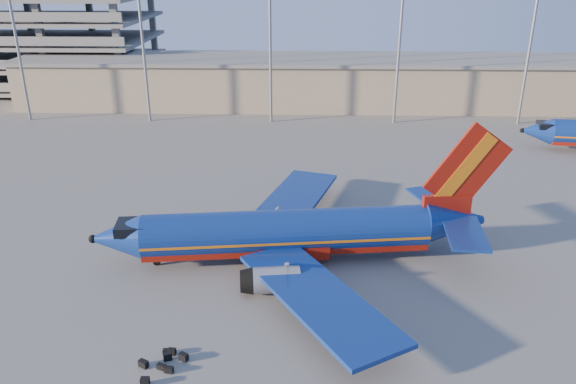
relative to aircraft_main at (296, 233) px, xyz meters
name	(u,v)px	position (x,y,z in m)	size (l,w,h in m)	color
ground	(298,260)	(0.20, -0.24, -2.59)	(220.00, 220.00, 0.00)	slate
terminal_building	(358,81)	(10.20, 57.76, 1.73)	(122.00, 16.00, 8.50)	gray
parking_garage	(1,28)	(-61.80, 73.81, 9.14)	(62.00, 32.00, 21.40)	slate
light_mast_row	(336,10)	(5.20, 45.76, 14.97)	(101.60, 1.60, 28.65)	gray
aircraft_main	(296,233)	(0.00, 0.00, 0.00)	(35.72, 34.18, 12.11)	navy
luggage_pile	(163,363)	(-8.38, -14.42, -2.35)	(3.18, 3.45, 0.55)	black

